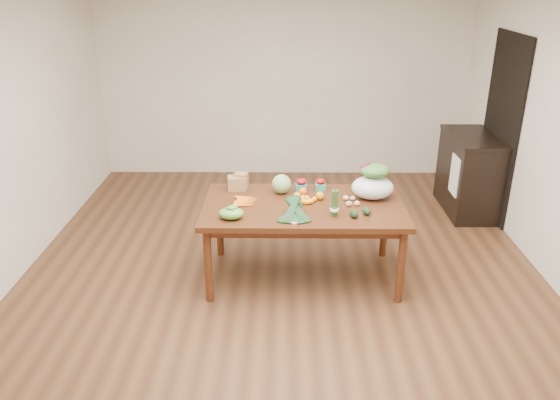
{
  "coord_description": "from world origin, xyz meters",
  "views": [
    {
      "loc": [
        0.02,
        -4.45,
        2.71
      ],
      "look_at": [
        -0.02,
        0.0,
        0.83
      ],
      "focal_mm": 35.0,
      "sensor_mm": 36.0,
      "label": 1
    }
  ],
  "objects_px": {
    "cabinet": "(469,174)",
    "kale_bunch": "(294,211)",
    "dining_table": "(303,241)",
    "cabbage": "(281,184)",
    "mandarin_cluster": "(307,199)",
    "salad_bag": "(373,183)",
    "paper_bag": "(237,182)",
    "asparagus_bundle": "(335,203)"
  },
  "relations": [
    {
      "from": "cabinet",
      "to": "mandarin_cluster",
      "type": "relative_size",
      "value": 5.67
    },
    {
      "from": "kale_bunch",
      "to": "paper_bag",
      "type": "bearing_deg",
      "value": 128.66
    },
    {
      "from": "dining_table",
      "to": "cabbage",
      "type": "bearing_deg",
      "value": 127.33
    },
    {
      "from": "kale_bunch",
      "to": "mandarin_cluster",
      "type": "bearing_deg",
      "value": 71.89
    },
    {
      "from": "kale_bunch",
      "to": "asparagus_bundle",
      "type": "relative_size",
      "value": 1.6
    },
    {
      "from": "dining_table",
      "to": "paper_bag",
      "type": "height_order",
      "value": "paper_bag"
    },
    {
      "from": "cabinet",
      "to": "cabbage",
      "type": "height_order",
      "value": "cabinet"
    },
    {
      "from": "dining_table",
      "to": "cabbage",
      "type": "distance_m",
      "value": 0.58
    },
    {
      "from": "cabbage",
      "to": "mandarin_cluster",
      "type": "xyz_separation_m",
      "value": [
        0.23,
        -0.24,
        -0.05
      ]
    },
    {
      "from": "cabinet",
      "to": "kale_bunch",
      "type": "distance_m",
      "value": 2.88
    },
    {
      "from": "cabinet",
      "to": "asparagus_bundle",
      "type": "xyz_separation_m",
      "value": [
        -1.77,
        -1.85,
        0.4
      ]
    },
    {
      "from": "paper_bag",
      "to": "cabbage",
      "type": "distance_m",
      "value": 0.44
    },
    {
      "from": "asparagus_bundle",
      "to": "cabinet",
      "type": "bearing_deg",
      "value": 46.37
    },
    {
      "from": "cabinet",
      "to": "cabbage",
      "type": "distance_m",
      "value": 2.62
    },
    {
      "from": "dining_table",
      "to": "mandarin_cluster",
      "type": "bearing_deg",
      "value": 47.57
    },
    {
      "from": "dining_table",
      "to": "paper_bag",
      "type": "distance_m",
      "value": 0.85
    },
    {
      "from": "dining_table",
      "to": "kale_bunch",
      "type": "bearing_deg",
      "value": -105.47
    },
    {
      "from": "paper_bag",
      "to": "asparagus_bundle",
      "type": "bearing_deg",
      "value": -34.49
    },
    {
      "from": "mandarin_cluster",
      "to": "asparagus_bundle",
      "type": "bearing_deg",
      "value": -51.87
    },
    {
      "from": "cabbage",
      "to": "kale_bunch",
      "type": "distance_m",
      "value": 0.61
    },
    {
      "from": "kale_bunch",
      "to": "asparagus_bundle",
      "type": "distance_m",
      "value": 0.36
    },
    {
      "from": "cabinet",
      "to": "paper_bag",
      "type": "relative_size",
      "value": 4.41
    },
    {
      "from": "salad_bag",
      "to": "cabbage",
      "type": "bearing_deg",
      "value": 171.51
    },
    {
      "from": "salad_bag",
      "to": "kale_bunch",
      "type": "bearing_deg",
      "value": -146.94
    },
    {
      "from": "dining_table",
      "to": "cabbage",
      "type": "relative_size",
      "value": 9.99
    },
    {
      "from": "dining_table",
      "to": "kale_bunch",
      "type": "relative_size",
      "value": 4.56
    },
    {
      "from": "cabbage",
      "to": "kale_bunch",
      "type": "relative_size",
      "value": 0.46
    },
    {
      "from": "cabbage",
      "to": "salad_bag",
      "type": "height_order",
      "value": "salad_bag"
    },
    {
      "from": "dining_table",
      "to": "salad_bag",
      "type": "distance_m",
      "value": 0.84
    },
    {
      "from": "salad_bag",
      "to": "dining_table",
      "type": "bearing_deg",
      "value": -167.28
    },
    {
      "from": "cabinet",
      "to": "mandarin_cluster",
      "type": "height_order",
      "value": "cabinet"
    },
    {
      "from": "cabinet",
      "to": "salad_bag",
      "type": "distance_m",
      "value": 2.05
    },
    {
      "from": "mandarin_cluster",
      "to": "asparagus_bundle",
      "type": "height_order",
      "value": "asparagus_bundle"
    },
    {
      "from": "paper_bag",
      "to": "kale_bunch",
      "type": "height_order",
      "value": "paper_bag"
    },
    {
      "from": "cabinet",
      "to": "kale_bunch",
      "type": "relative_size",
      "value": 2.55
    },
    {
      "from": "mandarin_cluster",
      "to": "cabinet",
      "type": "bearing_deg",
      "value": 37.95
    },
    {
      "from": "mandarin_cluster",
      "to": "asparagus_bundle",
      "type": "relative_size",
      "value": 0.72
    },
    {
      "from": "paper_bag",
      "to": "mandarin_cluster",
      "type": "bearing_deg",
      "value": -25.89
    },
    {
      "from": "dining_table",
      "to": "mandarin_cluster",
      "type": "relative_size",
      "value": 10.14
    },
    {
      "from": "dining_table",
      "to": "cabbage",
      "type": "height_order",
      "value": "cabbage"
    },
    {
      "from": "kale_bunch",
      "to": "salad_bag",
      "type": "distance_m",
      "value": 0.87
    },
    {
      "from": "paper_bag",
      "to": "kale_bunch",
      "type": "distance_m",
      "value": 0.87
    }
  ]
}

